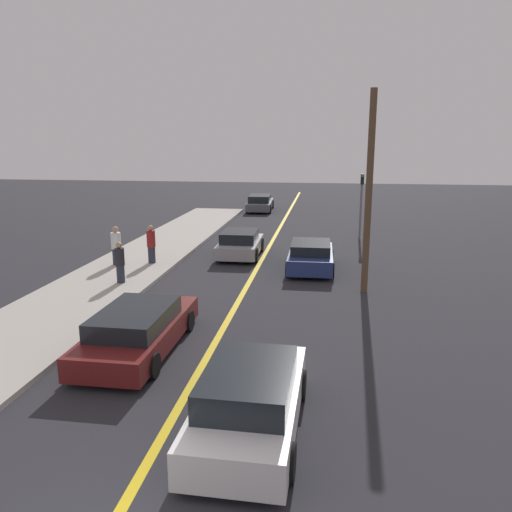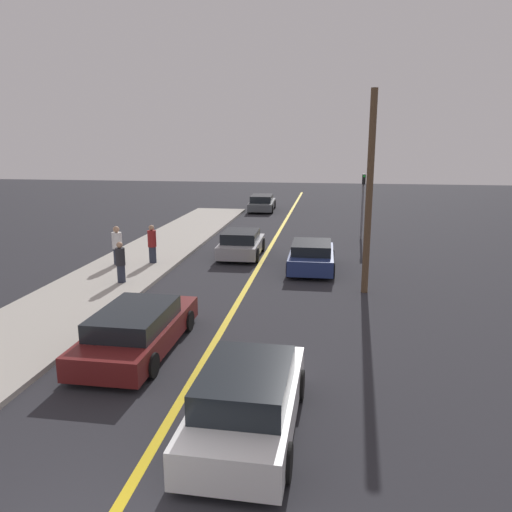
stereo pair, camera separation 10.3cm
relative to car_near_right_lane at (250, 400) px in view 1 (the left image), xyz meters
The scene contains 12 objects.
road_center_line 14.78m from the car_near_right_lane, 96.25° to the left, with size 0.20×60.00×0.01m.
sidewalk_left 15.07m from the car_near_right_lane, 118.02° to the left, with size 3.80×33.23×0.14m.
car_near_right_lane is the anchor object (origin of this frame).
car_ahead_center 4.79m from the car_near_right_lane, 136.47° to the left, with size 2.03×4.81×1.21m.
car_far_distant 12.41m from the car_near_right_lane, 86.80° to the left, with size 1.98×3.99×1.23m.
car_parked_left_lot 14.69m from the car_near_right_lane, 100.65° to the left, with size 2.00×3.84×1.25m.
car_oncoming_far 30.43m from the car_near_right_lane, 97.35° to the left, with size 2.10×4.76×1.24m.
pedestrian_near_curb 10.94m from the car_near_right_lane, 125.46° to the left, with size 0.35×0.35×1.56m.
pedestrian_mid_group 13.87m from the car_near_right_lane, 123.46° to the left, with size 0.42×0.42×1.67m.
pedestrian_far_standing 13.60m from the car_near_right_lane, 117.37° to the left, with size 0.37×0.37×1.68m.
traffic_light 19.80m from the car_near_right_lane, 80.79° to the left, with size 0.18×0.40×3.62m.
utility_pole 10.26m from the car_near_right_lane, 73.81° to the left, with size 0.24×0.24×7.12m.
Camera 1 is at (2.92, -5.07, 5.42)m, focal length 35.00 mm.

